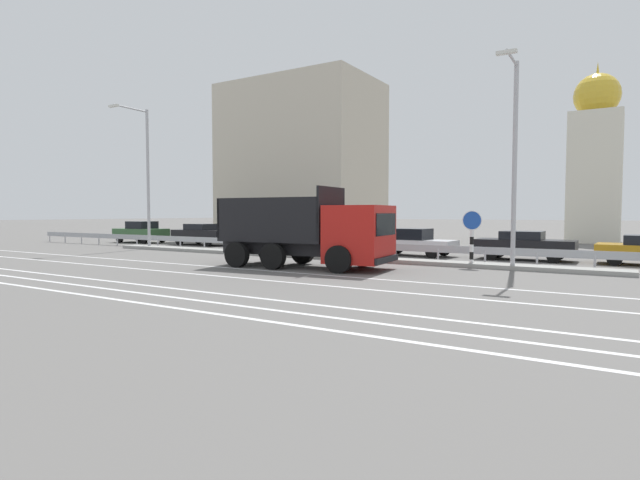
{
  "coord_description": "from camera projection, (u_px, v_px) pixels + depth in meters",
  "views": [
    {
      "loc": [
        13.48,
        -18.43,
        2.22
      ],
      "look_at": [
        1.76,
        0.46,
        1.03
      ],
      "focal_mm": 28.0,
      "sensor_mm": 36.0,
      "label": 1
    }
  ],
  "objects": [
    {
      "name": "lane_strip_2",
      "position": [
        174.0,
        288.0,
        14.71
      ],
      "size": [
        50.25,
        0.16,
        0.01
      ],
      "primitive_type": "cube",
      "color": "silver",
      "rests_on": "ground_plane"
    },
    {
      "name": "parked_car_0",
      "position": [
        141.0,
        232.0,
        37.76
      ],
      "size": [
        4.23,
        2.18,
        1.61
      ],
      "rotation": [
        0.0,
        0.0,
        1.63
      ],
      "color": "#335B33",
      "rests_on": "ground_plane"
    },
    {
      "name": "lane_strip_4",
      "position": [
        112.0,
        299.0,
        12.93
      ],
      "size": [
        50.25,
        0.16,
        0.01
      ],
      "primitive_type": "cube",
      "color": "silver",
      "rests_on": "ground_plane"
    },
    {
      "name": "lane_strip_1",
      "position": [
        239.0,
        278.0,
        17.14
      ],
      "size": [
        50.25,
        0.16,
        0.01
      ],
      "primitive_type": "cube",
      "color": "silver",
      "rests_on": "ground_plane"
    },
    {
      "name": "median_guardrail",
      "position": [
        321.0,
        245.0,
        25.71
      ],
      "size": [
        50.25,
        0.09,
        0.78
      ],
      "color": "#9EA0A5",
      "rests_on": "ground_plane"
    },
    {
      "name": "background_building_0",
      "position": [
        301.0,
        162.0,
        43.73
      ],
      "size": [
        12.9,
        8.54,
        13.41
      ],
      "primitive_type": "cube",
      "color": "beige",
      "rests_on": "ground_plane"
    },
    {
      "name": "median_road_sign",
      "position": [
        472.0,
        237.0,
        20.57
      ],
      "size": [
        0.79,
        0.16,
        2.33
      ],
      "color": "white",
      "rests_on": "ground_plane"
    },
    {
      "name": "lane_strip_3",
      "position": [
        144.0,
        293.0,
        13.8
      ],
      "size": [
        50.25,
        0.16,
        0.01
      ],
      "primitive_type": "cube",
      "color": "silver",
      "rests_on": "ground_plane"
    },
    {
      "name": "church_tower",
      "position": [
        595.0,
        161.0,
        37.53
      ],
      "size": [
        3.6,
        3.6,
        13.52
      ],
      "color": "silver",
      "rests_on": "ground_plane"
    },
    {
      "name": "lane_strip_0",
      "position": [
        277.0,
        271.0,
        19.01
      ],
      "size": [
        50.25,
        0.16,
        0.01
      ],
      "primitive_type": "cube",
      "color": "silver",
      "rests_on": "ground_plane"
    },
    {
      "name": "median_island",
      "position": [
        310.0,
        256.0,
        24.83
      ],
      "size": [
        27.64,
        1.1,
        0.18
      ],
      "primitive_type": "cube",
      "color": "gray",
      "rests_on": "ground_plane"
    },
    {
      "name": "street_lamp_0",
      "position": [
        145.0,
        171.0,
        30.82
      ],
      "size": [
        0.71,
        2.65,
        8.63
      ],
      "color": "#ADADB2",
      "rests_on": "ground_plane"
    },
    {
      "name": "street_lamp_1",
      "position": [
        514.0,
        154.0,
        19.22
      ],
      "size": [
        0.7,
        2.29,
        8.08
      ],
      "color": "#ADADB2",
      "rests_on": "ground_plane"
    },
    {
      "name": "parked_car_1",
      "position": [
        203.0,
        234.0,
        34.77
      ],
      "size": [
        4.44,
        2.04,
        1.49
      ],
      "rotation": [
        0.0,
        0.0,
        -1.58
      ],
      "color": "black",
      "rests_on": "ground_plane"
    },
    {
      "name": "parked_car_4",
      "position": [
        413.0,
        242.0,
        26.08
      ],
      "size": [
        4.39,
        2.03,
        1.42
      ],
      "rotation": [
        0.0,
        0.0,
        -1.63
      ],
      "color": "silver",
      "rests_on": "ground_plane"
    },
    {
      "name": "parked_car_3",
      "position": [
        327.0,
        240.0,
        28.72
      ],
      "size": [
        4.81,
        2.16,
        1.35
      ],
      "rotation": [
        0.0,
        0.0,
        -1.6
      ],
      "color": "silver",
      "rests_on": "ground_plane"
    },
    {
      "name": "dump_truck",
      "position": [
        325.0,
        237.0,
        20.03
      ],
      "size": [
        7.37,
        3.27,
        3.27
      ],
      "rotation": [
        0.0,
        0.0,
        -1.48
      ],
      "color": "red",
      "rests_on": "ground_plane"
    },
    {
      "name": "parked_car_5",
      "position": [
        524.0,
        245.0,
        23.63
      ],
      "size": [
        4.39,
        1.9,
        1.38
      ],
      "rotation": [
        0.0,
        0.0,
        -1.57
      ],
      "color": "black",
      "rests_on": "ground_plane"
    },
    {
      "name": "parked_car_2",
      "position": [
        266.0,
        237.0,
        31.75
      ],
      "size": [
        4.13,
        2.0,
        1.37
      ],
      "rotation": [
        0.0,
        0.0,
        -1.63
      ],
      "color": "navy",
      "rests_on": "ground_plane"
    },
    {
      "name": "ground_plane",
      "position": [
        282.0,
        262.0,
        22.85
      ],
      "size": [
        320.0,
        320.0,
        0.0
      ],
      "primitive_type": "plane",
      "color": "#605E5B"
    }
  ]
}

